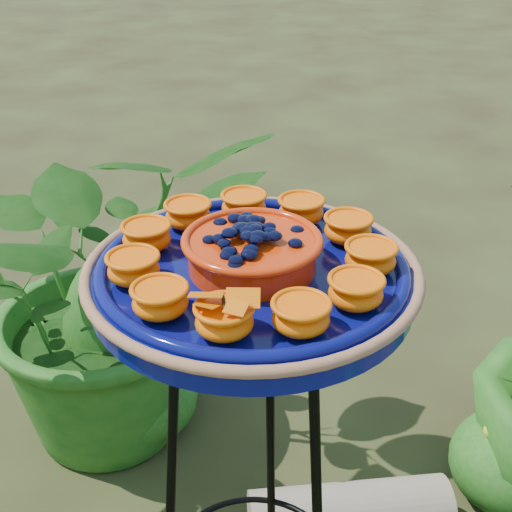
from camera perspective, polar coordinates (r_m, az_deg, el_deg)
name	(u,v)px	position (r m, az deg, el deg)	size (l,w,h in m)	color
tripod_stand	(253,474)	(1.35, -0.26, -17.01)	(0.38, 0.40, 0.98)	black
feeder_dish	(252,269)	(1.08, -0.31, -1.05)	(0.53, 0.53, 0.12)	#070B55
shrub_back_left	(106,284)	(2.09, -11.95, -2.18)	(0.91, 0.79, 1.01)	#195216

